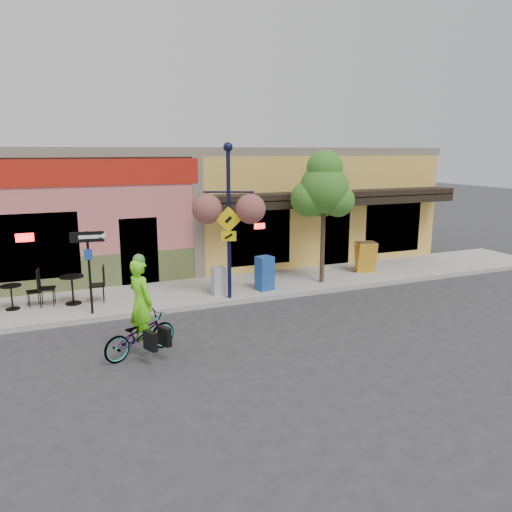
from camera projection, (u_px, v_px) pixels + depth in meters
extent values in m
plane|color=#2D2D30|center=(268.00, 306.00, 14.36)|extent=(90.00, 90.00, 0.00)
cube|color=#9E9B93|center=(242.00, 287.00, 16.14)|extent=(24.00, 3.00, 0.15)
cube|color=#A8A59E|center=(260.00, 299.00, 14.84)|extent=(24.00, 0.12, 0.15)
imported|color=maroon|center=(140.00, 335.00, 10.87)|extent=(1.87, 1.27, 0.93)
imported|color=#70F91A|center=(141.00, 313.00, 10.79)|extent=(0.69, 0.82, 1.90)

